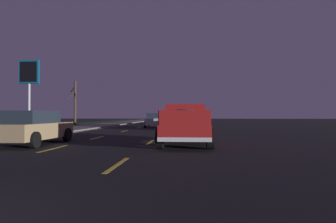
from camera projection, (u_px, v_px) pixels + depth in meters
name	position (u px, v px, depth m)	size (l,w,h in m)	color
ground	(154.00, 128.00, 29.13)	(144.00, 144.00, 0.00)	black
sidewalk_shoulder	(83.00, 127.00, 29.71)	(108.00, 4.00, 0.12)	slate
grass_verge	(37.00, 128.00, 30.09)	(108.00, 6.00, 0.01)	#1E3819
lane_markings	(130.00, 127.00, 32.52)	(108.00, 7.04, 0.01)	yellow
pickup_truck	(185.00, 123.00, 13.13)	(5.44, 2.31, 1.87)	maroon
sedan_tan	(33.00, 127.00, 13.01)	(4.42, 2.05, 1.54)	#9E845B
sedan_white	(189.00, 119.00, 37.92)	(4.41, 2.04, 1.54)	silver
sedan_silver	(155.00, 120.00, 31.31)	(4.45, 2.10, 1.54)	#B2B5BA
sedan_red	(186.00, 121.00, 25.68)	(4.44, 2.09, 1.54)	maroon
gas_price_sign	(29.00, 78.00, 26.28)	(0.27, 1.90, 6.45)	#99999E
bare_tree_far	(75.00, 102.00, 36.68)	(1.49, 1.37, 5.70)	#423323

